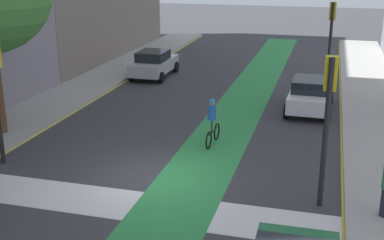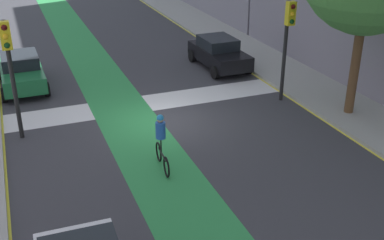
% 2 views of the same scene
% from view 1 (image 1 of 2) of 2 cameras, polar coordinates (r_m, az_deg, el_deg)
% --- Properties ---
extents(ground_plane, '(120.00, 120.00, 0.00)m').
position_cam_1_polar(ground_plane, '(16.67, -4.31, -6.49)').
color(ground_plane, '#38383D').
extents(bike_lane_paint, '(2.40, 60.00, 0.01)m').
position_cam_1_polar(bike_lane_paint, '(16.32, -0.05, -7.00)').
color(bike_lane_paint, '#2D8C47').
rests_on(bike_lane_paint, ground_plane).
extents(crosswalk_band, '(12.00, 1.80, 0.01)m').
position_cam_1_polar(crosswalk_band, '(15.00, -6.89, -9.53)').
color(crosswalk_band, silver).
rests_on(crosswalk_band, ground_plane).
extents(curb_stripe_right, '(0.16, 60.00, 0.01)m').
position_cam_1_polar(curb_stripe_right, '(15.86, 16.83, -8.62)').
color(curb_stripe_right, yellow).
rests_on(curb_stripe_right, ground_plane).
extents(traffic_signal_near_right, '(0.35, 0.52, 4.36)m').
position_cam_1_polar(traffic_signal_near_right, '(14.37, 15.17, 1.81)').
color(traffic_signal_near_right, black).
rests_on(traffic_signal_near_right, ground_plane).
extents(traffic_signal_far_right, '(0.35, 0.52, 4.59)m').
position_cam_1_polar(traffic_signal_far_right, '(28.33, 15.47, 9.94)').
color(traffic_signal_far_right, black).
rests_on(traffic_signal_far_right, ground_plane).
extents(car_silver_left_far, '(2.05, 4.21, 1.57)m').
position_cam_1_polar(car_silver_left_far, '(30.28, -4.32, 6.41)').
color(car_silver_left_far, '#B2B7BF').
rests_on(car_silver_left_far, ground_plane).
extents(car_white_right_far, '(2.11, 4.25, 1.57)m').
position_cam_1_polar(car_white_right_far, '(24.02, 13.25, 2.86)').
color(car_white_right_far, silver).
rests_on(car_white_right_far, ground_plane).
extents(cyclist_in_lane, '(0.32, 1.73, 1.86)m').
position_cam_1_polar(cyclist_in_lane, '(19.08, 2.32, -0.10)').
color(cyclist_in_lane, black).
rests_on(cyclist_in_lane, ground_plane).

